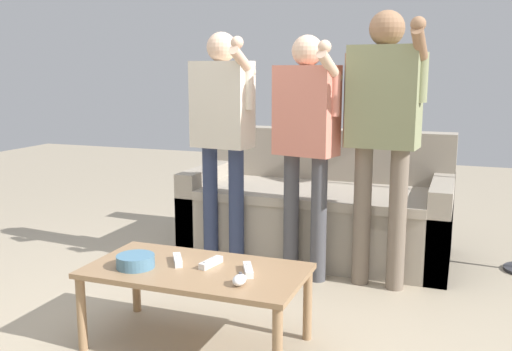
% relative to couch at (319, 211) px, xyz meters
% --- Properties ---
extents(ground_plane, '(12.00, 12.00, 0.00)m').
position_rel_couch_xyz_m(ground_plane, '(-0.16, -1.57, -0.30)').
color(ground_plane, tan).
extents(couch, '(1.83, 0.89, 0.86)m').
position_rel_couch_xyz_m(couch, '(0.00, 0.00, 0.00)').
color(couch, '#9E9384').
rests_on(couch, ground).
extents(coffee_table, '(1.03, 0.54, 0.38)m').
position_rel_couch_xyz_m(coffee_table, '(-0.19, -1.61, 0.04)').
color(coffee_table, '#997551').
rests_on(coffee_table, ground).
extents(snack_bowl, '(0.18, 0.18, 0.06)m').
position_rel_couch_xyz_m(snack_bowl, '(-0.46, -1.70, 0.11)').
color(snack_bowl, teal).
rests_on(snack_bowl, coffee_table).
extents(game_remote_nunchuk, '(0.06, 0.09, 0.05)m').
position_rel_couch_xyz_m(game_remote_nunchuk, '(0.08, -1.74, 0.11)').
color(game_remote_nunchuk, white).
rests_on(game_remote_nunchuk, coffee_table).
extents(player_left, '(0.45, 0.35, 1.54)m').
position_rel_couch_xyz_m(player_left, '(-0.53, -0.52, 0.67)').
color(player_left, '#2D3856').
rests_on(player_left, ground).
extents(player_center, '(0.44, 0.38, 1.51)m').
position_rel_couch_xyz_m(player_center, '(0.05, -0.56, 0.65)').
color(player_center, '#47474C').
rests_on(player_center, ground).
extents(player_right, '(0.48, 0.36, 1.63)m').
position_rel_couch_xyz_m(player_right, '(0.51, -0.55, 0.73)').
color(player_right, '#756656').
rests_on(player_right, ground).
extents(game_remote_wand_near, '(0.10, 0.16, 0.03)m').
position_rel_couch_xyz_m(game_remote_wand_near, '(0.06, -1.59, 0.10)').
color(game_remote_wand_near, white).
rests_on(game_remote_wand_near, coffee_table).
extents(game_remote_wand_far, '(0.11, 0.15, 0.03)m').
position_rel_couch_xyz_m(game_remote_wand_far, '(-0.31, -1.58, 0.10)').
color(game_remote_wand_far, white).
rests_on(game_remote_wand_far, coffee_table).
extents(game_remote_wand_spare, '(0.06, 0.16, 0.03)m').
position_rel_couch_xyz_m(game_remote_wand_spare, '(-0.14, -1.56, 0.10)').
color(game_remote_wand_spare, white).
rests_on(game_remote_wand_spare, coffee_table).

